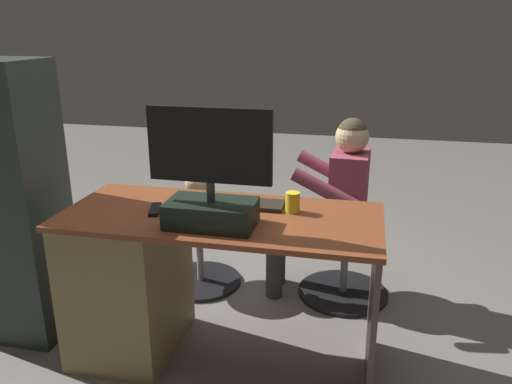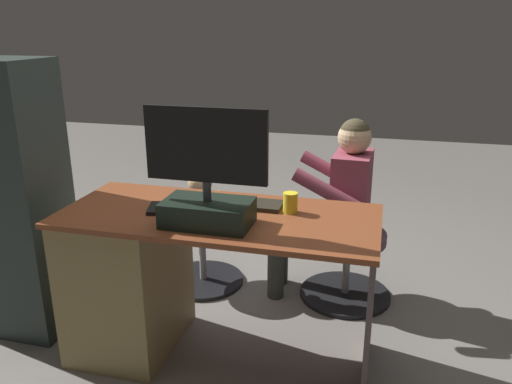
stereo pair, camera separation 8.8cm
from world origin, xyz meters
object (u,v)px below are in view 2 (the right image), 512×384
teddy_bear (201,197)px  person (334,197)px  monitor (207,191)px  tv_remote (154,208)px  visitor_chair (347,260)px  office_chair_teddy (202,246)px  computer_mouse (182,195)px  cup (290,203)px  keyboard (238,203)px  desk (146,274)px

teddy_bear → person: person is taller
monitor → tv_remote: 0.35m
tv_remote → visitor_chair: (-0.85, -0.77, -0.52)m
tv_remote → office_chair_teddy: bearing=-102.2°
visitor_chair → computer_mouse: bearing=36.9°
monitor → person: monitor is taller
office_chair_teddy → visitor_chair: (-0.89, -0.05, -0.01)m
office_chair_teddy → teddy_bear: size_ratio=1.55×
cup → teddy_bear: size_ratio=0.28×
cup → office_chair_teddy: 1.05m
teddy_bear → person: 0.80m
keyboard → computer_mouse: 0.29m
monitor → office_chair_teddy: 1.11m
keyboard → person: bearing=-123.2°
desk → keyboard: bearing=-163.0°
desk → office_chair_teddy: (-0.03, -0.69, -0.15)m
person → desk: bearing=41.5°
desk → cup: cup is taller
cup → tv_remote: cup is taller
teddy_bear → tv_remote: bearing=93.6°
office_chair_teddy → computer_mouse: bearing=101.7°
cup → keyboard: bearing=-7.9°
monitor → desk: bearing=-19.1°
desk → cup: bearing=-172.0°
office_chair_teddy → visitor_chair: size_ratio=0.94×
monitor → office_chair_teddy: bearing=-67.1°
tv_remote → person: 1.08m
desk → person: person is taller
monitor → visitor_chair: (-0.54, -0.87, -0.67)m
person → office_chair_teddy: bearing=3.1°
desk → monitor: bearing=160.9°
person → computer_mouse: bearing=40.2°
cup → visitor_chair: bearing=-109.8°
teddy_bear → visitor_chair: 0.95m
computer_mouse → person: size_ratio=0.09×
desk → visitor_chair: (-0.93, -0.74, -0.16)m
desk → visitor_chair: bearing=-141.3°
monitor → computer_mouse: (0.24, -0.29, -0.13)m
tv_remote → office_chair_teddy: size_ratio=0.29×
computer_mouse → desk: bearing=46.9°
cup → visitor_chair: cup is taller
monitor → cup: monitor is taller
teddy_bear → desk: bearing=87.3°
desk → visitor_chair: size_ratio=2.66×
monitor → person: 1.02m
tv_remote → visitor_chair: 1.26m
keyboard → office_chair_teddy: size_ratio=0.82×
desk → visitor_chair: desk is taller
desk → teddy_bear: desk is taller
office_chair_teddy → desk: bearing=87.2°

